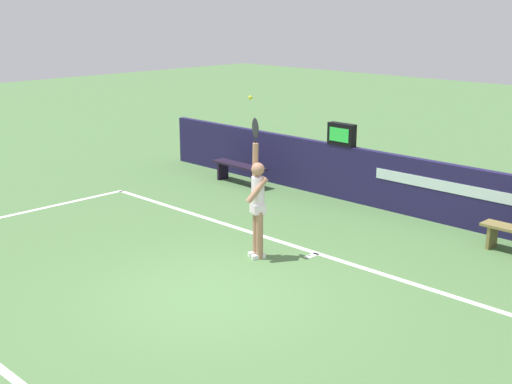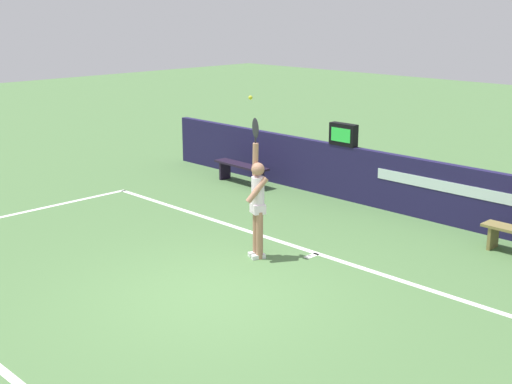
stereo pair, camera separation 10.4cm
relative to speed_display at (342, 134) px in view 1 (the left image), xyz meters
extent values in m
plane|color=#4F7742|center=(1.92, -5.58, -1.45)|extent=(60.00, 60.00, 0.00)
cube|color=white|center=(1.92, -3.10, -1.45)|extent=(11.86, 0.12, 0.00)
cube|color=white|center=(1.92, -8.79, -1.45)|extent=(11.86, 0.12, 0.00)
cube|color=white|center=(-4.01, -5.95, -1.45)|extent=(0.12, 5.81, 0.00)
cube|color=white|center=(1.92, -3.25, -1.45)|extent=(0.12, 0.30, 0.00)
cube|color=#1E1A45|center=(1.92, 0.00, -0.85)|extent=(14.88, 0.16, 1.21)
cube|color=silver|center=(3.05, -0.08, -0.68)|extent=(4.08, 0.01, 0.22)
cube|color=black|center=(0.00, 0.00, 0.00)|extent=(0.67, 0.19, 0.48)
cube|color=#33E54C|center=(0.00, -0.10, 0.00)|extent=(0.52, 0.01, 0.30)
cylinder|color=#AA765B|center=(1.38, -3.98, -1.03)|extent=(0.12, 0.12, 0.83)
cylinder|color=#AA765B|center=(1.24, -3.92, -1.03)|extent=(0.12, 0.12, 0.83)
cube|color=white|center=(1.37, -4.00, -1.41)|extent=(0.18, 0.26, 0.07)
cube|color=white|center=(1.23, -3.94, -1.41)|extent=(0.18, 0.26, 0.07)
cylinder|color=white|center=(1.31, -3.95, -0.33)|extent=(0.22, 0.22, 0.59)
cube|color=white|center=(1.31, -3.95, -0.58)|extent=(0.31, 0.29, 0.16)
sphere|color=#AA765B|center=(1.31, -3.95, 0.10)|extent=(0.22, 0.22, 0.22)
cylinder|color=#AA765B|center=(1.21, -3.91, 0.25)|extent=(0.15, 0.14, 0.56)
cylinder|color=#AA765B|center=(1.39, -4.05, -0.23)|extent=(0.24, 0.41, 0.44)
ellipsoid|color=black|center=(1.21, -3.91, 0.77)|extent=(0.31, 0.15, 0.38)
cylinder|color=black|center=(1.21, -3.91, 0.58)|extent=(0.03, 0.03, 0.18)
sphere|color=yellow|center=(1.10, -3.91, 1.26)|extent=(0.07, 0.07, 0.07)
cube|color=olive|center=(3.94, -0.69, -1.23)|extent=(0.06, 0.32, 0.44)
cube|color=black|center=(-2.53, -0.68, -0.99)|extent=(1.63, 0.42, 0.05)
cube|color=black|center=(-3.15, -0.66, -1.22)|extent=(0.07, 0.32, 0.46)
cube|color=black|center=(-1.92, -0.70, -1.22)|extent=(0.07, 0.32, 0.46)
camera|label=1|loc=(9.08, -11.87, 2.73)|focal=48.23mm
camera|label=2|loc=(9.15, -11.79, 2.73)|focal=48.23mm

